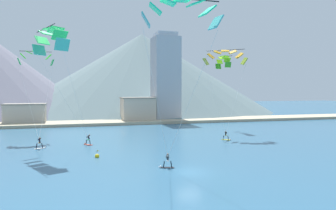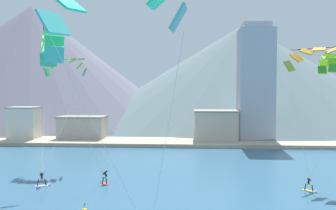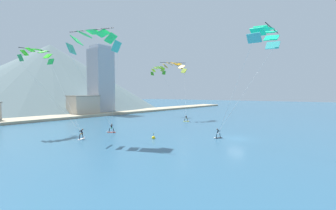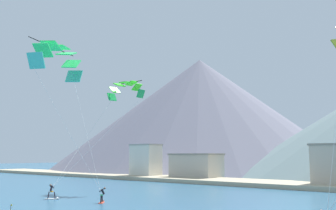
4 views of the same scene
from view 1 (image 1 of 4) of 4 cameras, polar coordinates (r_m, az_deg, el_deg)
name	(u,v)px [view 1 (image 1 of 4)]	position (r m, az deg, el deg)	size (l,w,h in m)	color
ground_plane	(188,172)	(34.26, 3.53, -11.58)	(400.00, 400.00, 0.00)	#2D5B7A
kitesurfer_near_lead	(165,164)	(35.90, -0.45, -10.21)	(1.78, 0.93, 1.61)	black
kitesurfer_near_trail	(41,145)	(50.81, -21.26, -6.49)	(1.75, 1.09, 1.77)	white
kitesurfer_mid_center	(227,137)	(56.50, 10.26, -5.58)	(1.57, 1.46, 1.64)	yellow
kitesurfer_far_left	(87,142)	(52.25, -13.88, -6.22)	(1.44, 1.58, 1.67)	#E54C33
parafoil_kite_near_lead	(182,10)	(28.75, 2.39, 16.14)	(6.97, 8.25, 14.89)	#44B6B8
parafoil_kite_near_trail	(36,57)	(62.85, -22.02, 7.83)	(6.06, 13.39, 14.08)	green
parafoil_kite_mid_center	(225,56)	(63.28, 9.89, 8.45)	(7.99, 9.08, 14.92)	olive
parafoil_kite_far_left	(51,38)	(49.57, -19.77, 10.95)	(7.80, 8.66, 15.78)	#3FC1A9
parafoil_kite_distant_high_outer	(223,61)	(74.02, 9.63, 7.65)	(1.66, 5.83, 2.71)	green
race_marker_buoy	(97,156)	(42.32, -12.25, -8.70)	(0.56, 0.56, 1.02)	yellow
shoreline_strip	(117,122)	(84.15, -8.84, -2.98)	(180.00, 10.00, 0.70)	tan
shore_building_harbour_front	(165,109)	(90.26, -0.55, -0.74)	(7.40, 4.92, 6.45)	beige
shore_building_promenade_mid	(25,114)	(87.00, -23.60, -1.48)	(9.80, 5.93, 5.23)	#B7AD9E
shore_building_quay_west	(138,110)	(87.45, -5.29, -0.80)	(8.83, 6.78, 6.62)	beige
highrise_tower	(166,78)	(91.13, -0.43, 4.77)	(7.00, 7.00, 24.33)	#A8ADB7
mountain_peak_west_ridge	(142,73)	(138.42, -4.59, 5.65)	(105.85, 105.85, 31.96)	slate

